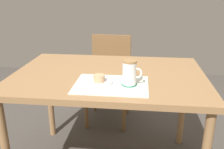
{
  "coord_description": "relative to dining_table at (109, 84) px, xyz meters",
  "views": [
    {
      "loc": [
        0.2,
        -1.52,
        1.28
      ],
      "look_at": [
        0.04,
        -0.16,
        0.79
      ],
      "focal_mm": 40.0,
      "sensor_mm": 36.0,
      "label": 1
    }
  ],
  "objects": [
    {
      "name": "dining_table",
      "position": [
        0.0,
        0.0,
        0.0
      ],
      "size": [
        1.24,
        0.85,
        0.74
      ],
      "color": "#997047",
      "rests_on": "ground_plane"
    },
    {
      "name": "wooden_chair",
      "position": [
        -0.09,
        0.76,
        -0.2
      ],
      "size": [
        0.44,
        0.44,
        0.83
      ],
      "rotation": [
        0.0,
        0.0,
        3.09
      ],
      "color": "brown",
      "rests_on": "ground_plane"
    },
    {
      "name": "coffee_mug",
      "position": [
        0.15,
        -0.2,
        0.15
      ],
      "size": [
        0.11,
        0.08,
        0.14
      ],
      "color": "white",
      "rests_on": "coffee_coaster"
    },
    {
      "name": "placemat",
      "position": [
        0.04,
        -0.2,
        0.08
      ],
      "size": [
        0.42,
        0.32,
        0.0
      ],
      "primitive_type": "cube",
      "color": "silver",
      "rests_on": "dining_table"
    },
    {
      "name": "pastry_plate",
      "position": [
        -0.03,
        -0.2,
        0.09
      ],
      "size": [
        0.15,
        0.15,
        0.01
      ],
      "primitive_type": "cylinder",
      "color": "white",
      "rests_on": "placemat"
    },
    {
      "name": "coffee_coaster",
      "position": [
        0.14,
        -0.2,
        0.08
      ],
      "size": [
        0.09,
        0.09,
        0.0
      ],
      "primitive_type": "cylinder",
      "color": "#196B4C",
      "rests_on": "placemat"
    },
    {
      "name": "pastry",
      "position": [
        -0.03,
        -0.2,
        0.11
      ],
      "size": [
        0.06,
        0.06,
        0.04
      ],
      "primitive_type": "cylinder",
      "color": "tan",
      "rests_on": "pastry_plate"
    }
  ]
}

